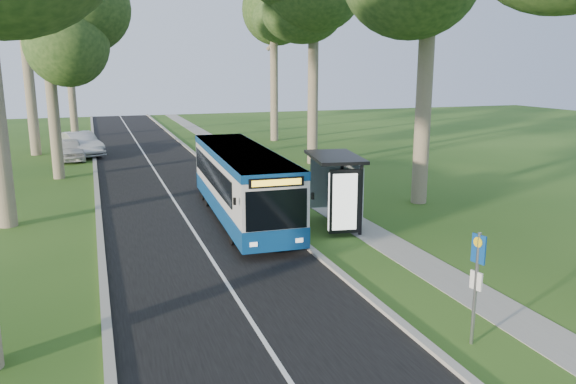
{
  "coord_description": "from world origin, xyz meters",
  "views": [
    {
      "loc": [
        -6.98,
        -16.54,
        6.39
      ],
      "look_at": [
        0.02,
        3.52,
        1.6
      ],
      "focal_mm": 35.0,
      "sensor_mm": 36.0,
      "label": 1
    }
  ],
  "objects_px": {
    "bus_shelter": "(343,178)",
    "car_white": "(70,149)",
    "bus_stop_sign": "(476,276)",
    "car_silver": "(81,144)",
    "bus": "(241,183)",
    "litter_bin": "(274,195)"
  },
  "relations": [
    {
      "from": "bus",
      "to": "bus_shelter",
      "type": "relative_size",
      "value": 3.09
    },
    {
      "from": "bus_shelter",
      "to": "bus",
      "type": "bearing_deg",
      "value": 150.56
    },
    {
      "from": "bus_shelter",
      "to": "car_white",
      "type": "distance_m",
      "value": 24.09
    },
    {
      "from": "car_silver",
      "to": "bus",
      "type": "bearing_deg",
      "value": -90.99
    },
    {
      "from": "car_white",
      "to": "car_silver",
      "type": "bearing_deg",
      "value": 64.04
    },
    {
      "from": "bus_stop_sign",
      "to": "car_white",
      "type": "bearing_deg",
      "value": 95.06
    },
    {
      "from": "bus_shelter",
      "to": "car_silver",
      "type": "relative_size",
      "value": 0.7
    },
    {
      "from": "bus_shelter",
      "to": "litter_bin",
      "type": "distance_m",
      "value": 4.97
    },
    {
      "from": "bus_stop_sign",
      "to": "bus_shelter",
      "type": "distance_m",
      "value": 9.82
    },
    {
      "from": "bus_shelter",
      "to": "car_white",
      "type": "relative_size",
      "value": 0.83
    },
    {
      "from": "car_white",
      "to": "car_silver",
      "type": "relative_size",
      "value": 0.84
    },
    {
      "from": "bus_stop_sign",
      "to": "litter_bin",
      "type": "distance_m",
      "value": 14.32
    },
    {
      "from": "bus_shelter",
      "to": "car_silver",
      "type": "distance_m",
      "value": 25.33
    },
    {
      "from": "bus_shelter",
      "to": "car_white",
      "type": "height_order",
      "value": "bus_shelter"
    },
    {
      "from": "litter_bin",
      "to": "car_silver",
      "type": "relative_size",
      "value": 0.19
    },
    {
      "from": "bus_stop_sign",
      "to": "litter_bin",
      "type": "height_order",
      "value": "bus_stop_sign"
    },
    {
      "from": "bus_shelter",
      "to": "car_silver",
      "type": "xyz_separation_m",
      "value": [
        -10.08,
        23.2,
        -1.21
      ]
    },
    {
      "from": "bus_stop_sign",
      "to": "car_silver",
      "type": "distance_m",
      "value": 34.16
    },
    {
      "from": "bus_stop_sign",
      "to": "bus_shelter",
      "type": "bearing_deg",
      "value": 71.4
    },
    {
      "from": "bus",
      "to": "litter_bin",
      "type": "bearing_deg",
      "value": 43.31
    },
    {
      "from": "litter_bin",
      "to": "car_white",
      "type": "distance_m",
      "value": 19.41
    },
    {
      "from": "litter_bin",
      "to": "car_white",
      "type": "xyz_separation_m",
      "value": [
        -9.36,
        17.01,
        0.24
      ]
    }
  ]
}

